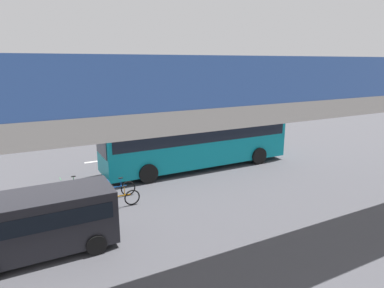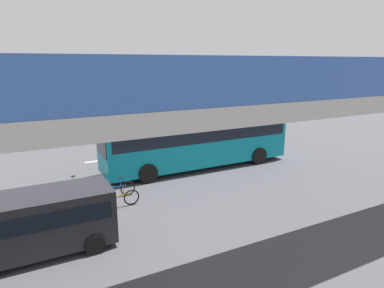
{
  "view_description": "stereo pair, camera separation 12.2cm",
  "coord_description": "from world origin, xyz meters",
  "px_view_note": "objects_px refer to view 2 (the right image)",
  "views": [
    {
      "loc": [
        10.39,
        18.47,
        6.25
      ],
      "look_at": [
        1.61,
        1.82,
        1.6
      ],
      "focal_mm": 31.13,
      "sensor_mm": 36.0,
      "label": 1
    },
    {
      "loc": [
        10.28,
        18.53,
        6.25
      ],
      "look_at": [
        1.61,
        1.82,
        1.6
      ],
      "focal_mm": 31.13,
      "sensor_mm": 36.0,
      "label": 2
    }
  ],
  "objects_px": {
    "city_bus": "(198,137)",
    "pedestrian": "(255,135)",
    "bicycle_orange": "(120,199)",
    "parked_van": "(38,219)",
    "bicycle_green": "(70,188)",
    "bicycle_blue": "(117,190)"
  },
  "relations": [
    {
      "from": "bicycle_blue",
      "to": "pedestrian",
      "type": "bearing_deg",
      "value": -157.52
    },
    {
      "from": "city_bus",
      "to": "bicycle_orange",
      "type": "xyz_separation_m",
      "value": [
        5.84,
        3.6,
        -1.51
      ]
    },
    {
      "from": "bicycle_orange",
      "to": "pedestrian",
      "type": "distance_m",
      "value": 13.6
    },
    {
      "from": "bicycle_green",
      "to": "bicycle_orange",
      "type": "height_order",
      "value": "same"
    },
    {
      "from": "city_bus",
      "to": "pedestrian",
      "type": "bearing_deg",
      "value": -158.35
    },
    {
      "from": "city_bus",
      "to": "bicycle_blue",
      "type": "bearing_deg",
      "value": 23.4
    },
    {
      "from": "parked_van",
      "to": "bicycle_green",
      "type": "relative_size",
      "value": 2.71
    },
    {
      "from": "bicycle_orange",
      "to": "pedestrian",
      "type": "xyz_separation_m",
      "value": [
        -12.14,
        -6.1,
        0.51
      ]
    },
    {
      "from": "bicycle_blue",
      "to": "parked_van",
      "type": "bearing_deg",
      "value": 44.0
    },
    {
      "from": "city_bus",
      "to": "bicycle_blue",
      "type": "xyz_separation_m",
      "value": [
        5.67,
        2.45,
        -1.51
      ]
    },
    {
      "from": "bicycle_blue",
      "to": "bicycle_green",
      "type": "bearing_deg",
      "value": -33.52
    },
    {
      "from": "city_bus",
      "to": "bicycle_blue",
      "type": "height_order",
      "value": "city_bus"
    },
    {
      "from": "city_bus",
      "to": "bicycle_orange",
      "type": "bearing_deg",
      "value": 31.66
    },
    {
      "from": "parked_van",
      "to": "bicycle_blue",
      "type": "relative_size",
      "value": 2.71
    },
    {
      "from": "city_bus",
      "to": "bicycle_green",
      "type": "relative_size",
      "value": 6.52
    },
    {
      "from": "bicycle_green",
      "to": "bicycle_blue",
      "type": "distance_m",
      "value": 2.32
    },
    {
      "from": "bicycle_green",
      "to": "pedestrian",
      "type": "xyz_separation_m",
      "value": [
        -13.9,
        -3.67,
        0.51
      ]
    },
    {
      "from": "parked_van",
      "to": "pedestrian",
      "type": "height_order",
      "value": "parked_van"
    },
    {
      "from": "bicycle_orange",
      "to": "pedestrian",
      "type": "bearing_deg",
      "value": -153.31
    },
    {
      "from": "parked_van",
      "to": "bicycle_green",
      "type": "distance_m",
      "value": 5.0
    },
    {
      "from": "city_bus",
      "to": "pedestrian",
      "type": "distance_m",
      "value": 6.85
    },
    {
      "from": "parked_van",
      "to": "bicycle_green",
      "type": "xyz_separation_m",
      "value": [
        -1.58,
        -4.67,
        -0.81
      ]
    }
  ]
}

